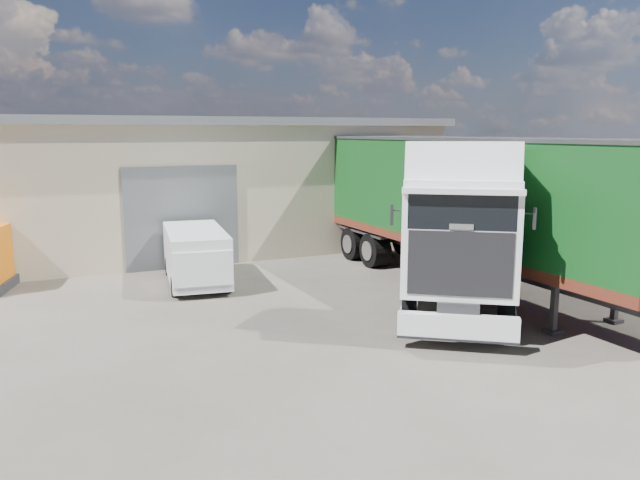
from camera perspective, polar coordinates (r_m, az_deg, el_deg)
name	(u,v)px	position (r m, az deg, el deg)	size (l,w,h in m)	color
ground	(370,347)	(14.28, 4.60, -9.72)	(120.00, 120.00, 0.00)	#2A2622
warehouse	(52,184)	(27.81, -23.29, 4.73)	(30.60, 12.60, 5.42)	tan
brick_boundary_wall	(557,225)	(25.57, 20.87, 1.31)	(0.35, 26.00, 2.50)	maroon
tractor_unit	(458,248)	(15.90, 12.52, -0.71)	(6.00, 6.92, 4.57)	black
box_trailer	(472,197)	(19.53, 13.70, 3.82)	(3.10, 13.90, 4.61)	#2D2D30
panel_van	(196,257)	(19.97, -11.24, -1.51)	(2.27, 4.44, 1.74)	black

